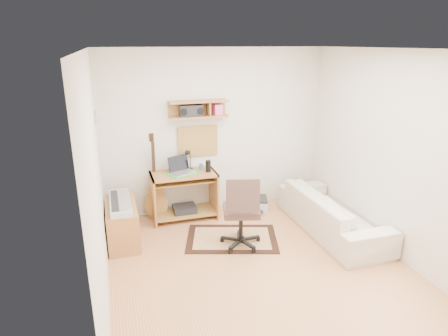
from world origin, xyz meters
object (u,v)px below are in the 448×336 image
object	(u,v)px
desk	(184,196)
cabinet	(122,223)
task_chair	(241,210)
sofa	(332,206)
printer	(253,204)

from	to	relation	value
desk	cabinet	bearing A→B (deg)	-152.74
task_chair	cabinet	bearing A→B (deg)	173.54
desk	cabinet	world-z (taller)	desk
task_chair	sofa	bearing A→B (deg)	15.35
task_chair	printer	distance (m)	1.33
task_chair	cabinet	distance (m)	1.67
desk	cabinet	distance (m)	1.11
task_chair	printer	xyz separation A→B (m)	(0.60, 1.10, -0.44)
sofa	cabinet	bearing A→B (deg)	79.06
desk	cabinet	xyz separation A→B (m)	(-0.98, -0.51, -0.10)
cabinet	sofa	distance (m)	3.02
cabinet	sofa	world-z (taller)	sofa
desk	cabinet	size ratio (longest dim) A/B	1.11
task_chair	cabinet	world-z (taller)	task_chair
sofa	task_chair	bearing A→B (deg)	90.80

